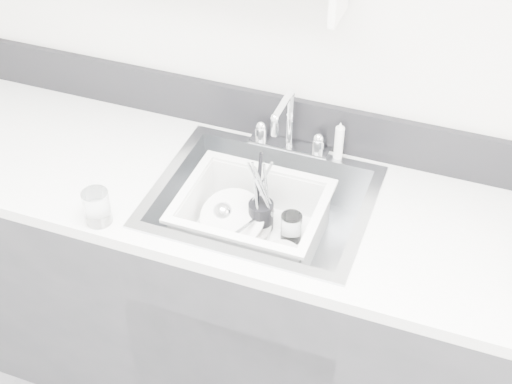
% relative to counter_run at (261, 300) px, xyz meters
% --- Properties ---
extents(room_shell, '(3.50, 3.00, 2.60)m').
position_rel_counter_run_xyz_m(room_shell, '(0.00, -0.80, 1.22)').
color(room_shell, silver).
rests_on(room_shell, ground).
extents(counter_run, '(3.20, 0.62, 0.92)m').
position_rel_counter_run_xyz_m(counter_run, '(0.00, 0.00, 0.00)').
color(counter_run, '#2B2B2E').
rests_on(counter_run, ground).
extents(backsplash, '(3.20, 0.02, 0.16)m').
position_rel_counter_run_xyz_m(backsplash, '(0.00, 0.30, 0.54)').
color(backsplash, black).
rests_on(backsplash, counter_run).
extents(sink, '(0.64, 0.52, 0.20)m').
position_rel_counter_run_xyz_m(sink, '(0.00, 0.00, 0.37)').
color(sink, silver).
rests_on(sink, counter_run).
extents(faucet, '(0.26, 0.18, 0.23)m').
position_rel_counter_run_xyz_m(faucet, '(0.00, 0.25, 0.52)').
color(faucet, silver).
rests_on(faucet, counter_run).
extents(side_sprayer, '(0.03, 0.03, 0.14)m').
position_rel_counter_run_xyz_m(side_sprayer, '(0.16, 0.25, 0.53)').
color(side_sprayer, white).
rests_on(side_sprayer, counter_run).
extents(wash_tub, '(0.43, 0.35, 0.17)m').
position_rel_counter_run_xyz_m(wash_tub, '(-0.03, -0.02, 0.38)').
color(wash_tub, white).
rests_on(wash_tub, sink).
extents(plate_stack, '(0.24, 0.24, 0.10)m').
position_rel_counter_run_xyz_m(plate_stack, '(-0.08, -0.01, 0.33)').
color(plate_stack, white).
rests_on(plate_stack, wash_tub).
extents(utensil_cup, '(0.08, 0.08, 0.26)m').
position_rel_counter_run_xyz_m(utensil_cup, '(-0.01, 0.03, 0.36)').
color(utensil_cup, black).
rests_on(utensil_cup, wash_tub).
extents(ladle, '(0.26, 0.15, 0.07)m').
position_rel_counter_run_xyz_m(ladle, '(-0.07, -0.02, 0.34)').
color(ladle, silver).
rests_on(ladle, wash_tub).
extents(tumbler_in_tub, '(0.07, 0.07, 0.09)m').
position_rel_counter_run_xyz_m(tumbler_in_tub, '(0.09, 0.01, 0.35)').
color(tumbler_in_tub, white).
rests_on(tumbler_in_tub, wash_tub).
extents(tumbler_counter, '(0.09, 0.09, 0.10)m').
position_rel_counter_run_xyz_m(tumbler_counter, '(-0.40, -0.26, 0.51)').
color(tumbler_counter, white).
rests_on(tumbler_counter, counter_run).
extents(bowl_small, '(0.13, 0.13, 0.04)m').
position_rel_counter_run_xyz_m(bowl_small, '(0.09, -0.09, 0.33)').
color(bowl_small, white).
rests_on(bowl_small, wash_tub).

